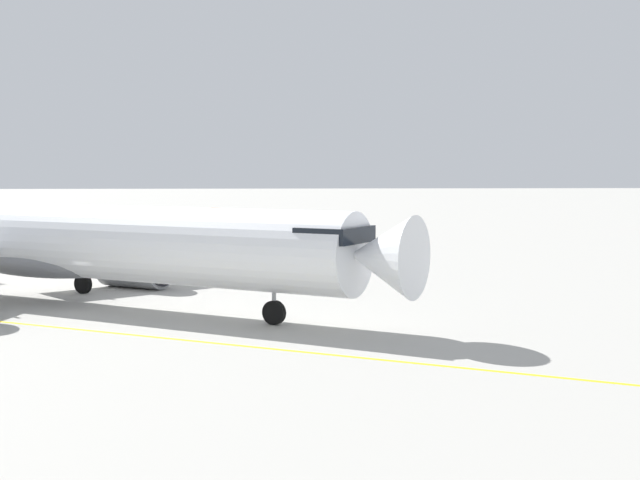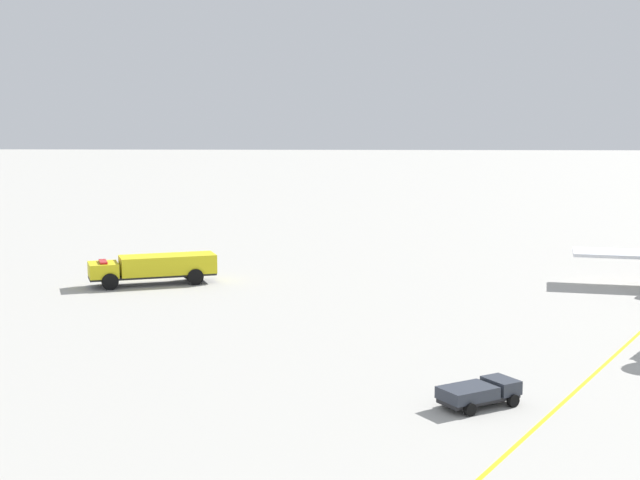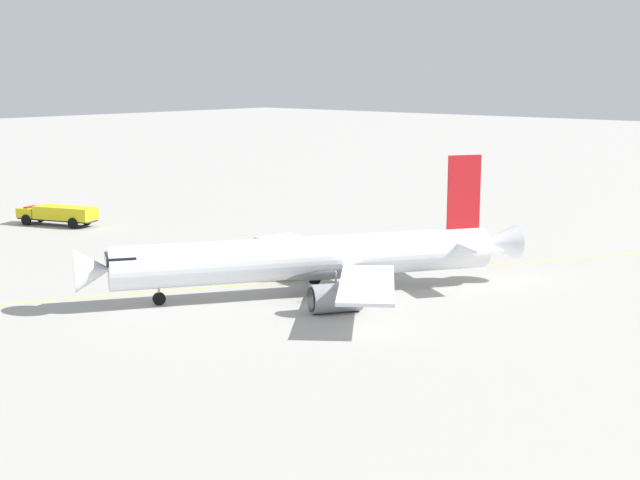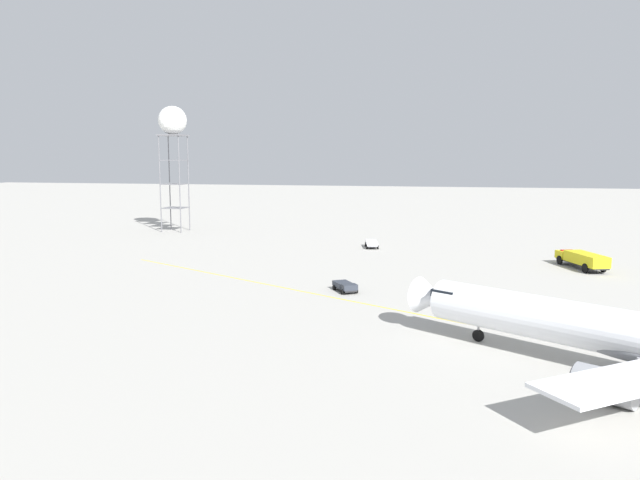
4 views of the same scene
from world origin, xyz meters
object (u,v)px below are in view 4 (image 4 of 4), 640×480
at_px(baggage_truck_truck, 345,286).
at_px(radar_tower, 173,125).
at_px(airliner_main, 636,339).
at_px(fire_tender_truck, 582,259).
at_px(pushback_tug_truck, 372,243).

xyz_separation_m(baggage_truck_truck, radar_tower, (48.78, -53.85, 23.28)).
bearing_deg(airliner_main, fire_tender_truck, -64.25).
relative_size(airliner_main, pushback_tug_truck, 6.38).
relative_size(pushback_tug_truck, radar_tower, 0.20).
relative_size(fire_tender_truck, radar_tower, 0.39).
bearing_deg(pushback_tug_truck, fire_tender_truck, 54.94).
bearing_deg(airliner_main, baggage_truck_truck, -10.80).
bearing_deg(baggage_truck_truck, fire_tender_truck, 93.32).
height_order(pushback_tug_truck, baggage_truck_truck, pushback_tug_truck).
relative_size(airliner_main, fire_tender_truck, 3.25).
height_order(fire_tender_truck, pushback_tug_truck, fire_tender_truck).
distance_m(baggage_truck_truck, radar_tower, 76.29).
height_order(airliner_main, fire_tender_truck, airliner_main).
relative_size(baggage_truck_truck, radar_tower, 0.16).
xyz_separation_m(fire_tender_truck, radar_tower, (81.25, -30.44, 22.46)).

